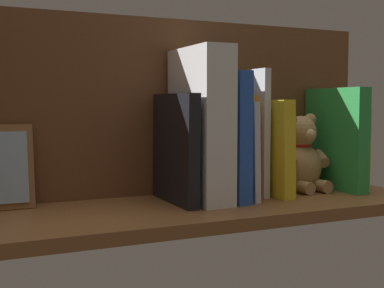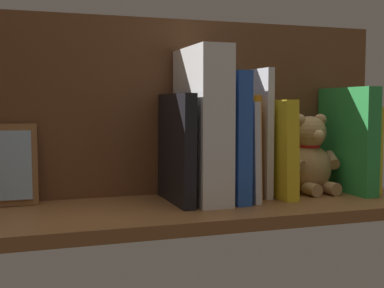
{
  "view_description": "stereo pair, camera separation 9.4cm",
  "coord_description": "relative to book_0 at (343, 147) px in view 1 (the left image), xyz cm",
  "views": [
    {
      "loc": [
        38.91,
        85.47,
        18.2
      ],
      "look_at": [
        0.0,
        0.0,
        11.01
      ],
      "focal_mm": 48.53,
      "sensor_mm": 36.0,
      "label": 1
    },
    {
      "loc": [
        30.16,
        88.94,
        18.2
      ],
      "look_at": [
        0.0,
        0.0,
        11.01
      ],
      "focal_mm": 48.53,
      "sensor_mm": 36.0,
      "label": 2
    }
  ],
  "objects": [
    {
      "name": "book_2",
      "position": [
        20.13,
        0.57,
        0.69
      ],
      "size": [
        3.05,
        16.05,
        19.12
      ],
      "primitive_type": "cube",
      "rotation": [
        0.0,
        0.02,
        0.0
      ],
      "color": "yellow",
      "rests_on": "ground_plane"
    },
    {
      "name": "book_4",
      "position": [
        25.25,
        -1.36,
        1.14
      ],
      "size": [
        1.74,
        12.2,
        19.99
      ],
      "primitive_type": "cube",
      "rotation": [
        0.0,
        0.02,
        0.0
      ],
      "color": "orange",
      "rests_on": "ground_plane"
    },
    {
      "name": "shelf_back_panel",
      "position": [
        38.3,
        -8.61,
        8.81
      ],
      "size": [
        91.91,
        1.5,
        35.29
      ],
      "primitive_type": "cube",
      "color": "brown",
      "rests_on": "ground_plane"
    },
    {
      "name": "book_1",
      "position": [
        3.29,
        1.25,
        1.99
      ],
      "size": [
        3.1,
        17.41,
        21.67
      ],
      "primitive_type": "cube",
      "color": "green",
      "rests_on": "ground_plane"
    },
    {
      "name": "teddy_bear",
      "position": [
        11.12,
        -0.26,
        -1.69
      ],
      "size": [
        13.18,
        10.67,
        16.25
      ],
      "rotation": [
        0.0,
        0.0,
        0.06
      ],
      "color": "tan",
      "rests_on": "ground_plane"
    },
    {
      "name": "dictionary_thick_white",
      "position": [
        35.55,
        1.53,
        5.51
      ],
      "size": [
        5.96,
        17.77,
        28.7
      ],
      "primitive_type": "cube",
      "color": "white",
      "rests_on": "ground_plane"
    },
    {
      "name": "book_0",
      "position": [
        0.0,
        0.0,
        0.0
      ],
      "size": [
        1.68,
        14.92,
        17.68
      ],
      "primitive_type": "cube",
      "color": "yellow",
      "rests_on": "ground_plane"
    },
    {
      "name": "book_6",
      "position": [
        30.29,
        1.14,
        3.26
      ],
      "size": [
        2.77,
        17.19,
        24.21
      ],
      "primitive_type": "cube",
      "color": "blue",
      "rests_on": "ground_plane"
    },
    {
      "name": "book_3",
      "position": [
        23.02,
        -1.12,
        3.72
      ],
      "size": [
        1.36,
        12.68,
        25.13
      ],
      "primitive_type": "cube",
      "color": "silver",
      "rests_on": "ground_plane"
    },
    {
      "name": "book_5",
      "position": [
        27.4,
        0.71,
        0.5
      ],
      "size": [
        1.69,
        16.33,
        18.71
      ],
      "primitive_type": "cube",
      "rotation": [
        0.0,
        0.03,
        0.0
      ],
      "color": "silver",
      "rests_on": "ground_plane"
    },
    {
      "name": "book_7",
      "position": [
        40.53,
        1.2,
        1.23
      ],
      "size": [
        2.44,
        17.32,
        20.17
      ],
      "primitive_type": "cube",
      "rotation": [
        0.0,
        -0.01,
        0.0
      ],
      "color": "black",
      "rests_on": "ground_plane"
    },
    {
      "name": "ground_plane",
      "position": [
        38.3,
        3.87,
        -9.94
      ],
      "size": [
        91.91,
        29.45,
        2.2
      ],
      "primitive_type": "cube",
      "color": "brown"
    }
  ]
}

